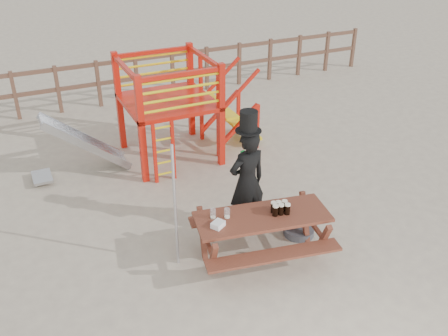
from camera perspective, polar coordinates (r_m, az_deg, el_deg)
ground at (r=7.70m, az=1.73°, el=-10.02°), size 60.00×60.00×0.00m
back_fence at (r=13.28m, az=-12.09°, el=10.25°), size 15.09×0.09×1.20m
playground_fort at (r=10.09m, az=-6.75°, el=6.77°), size 4.71×1.84×2.10m
picnic_table at (r=7.42m, az=4.34°, el=-7.18°), size 2.15×1.66×0.75m
man_with_hat at (r=7.78m, az=2.66°, el=-1.31°), size 0.68×0.49×2.07m
metal_pole at (r=7.03m, az=-5.60°, el=-4.52°), size 0.04×0.04×1.96m
parasol_base at (r=8.20m, az=8.53°, el=-7.13°), size 0.50×0.50×0.21m
paper_bag at (r=6.98m, az=-0.69°, el=-6.47°), size 0.23×0.21×0.08m
stout_pints at (r=7.29m, az=6.42°, el=-4.56°), size 0.27×0.21×0.17m
empty_glasses at (r=7.15m, az=-0.46°, el=-5.24°), size 0.27×0.16×0.15m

